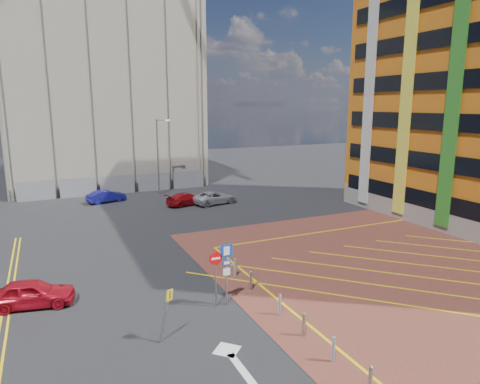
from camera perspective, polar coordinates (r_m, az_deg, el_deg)
ground at (r=20.37m, az=-2.01°, el=-16.17°), size 140.00×140.00×0.00m
forecourt at (r=28.35m, az=25.47°, el=-9.11°), size 26.00×26.00×0.02m
lamp_back at (r=46.27m, az=-10.82°, el=5.03°), size 1.53×0.16×8.00m
sign_cluster at (r=20.49m, az=-2.35°, el=-9.99°), size 1.17×0.12×3.20m
warning_sign at (r=18.07m, az=-9.77°, el=-15.08°), size 0.72×0.41×2.25m
bollard_row at (r=19.76m, az=6.33°, el=-15.63°), size 0.14×11.14×0.90m
construction_building at (r=57.10m, az=-18.16°, el=12.56°), size 21.20×19.20×22.00m
construction_fence at (r=48.08m, az=-14.81°, el=1.04°), size 21.60×0.06×2.00m
car_red_left at (r=23.17m, az=-26.05°, el=-12.03°), size 4.12×2.28×1.33m
car_blue_back at (r=44.20m, az=-17.41°, el=-0.53°), size 3.91×2.22×1.22m
car_red_back at (r=41.32m, az=-7.09°, el=-0.91°), size 4.41×2.68×1.20m
car_silver_back at (r=41.57m, az=-3.37°, el=-0.74°), size 4.80×2.95×1.24m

